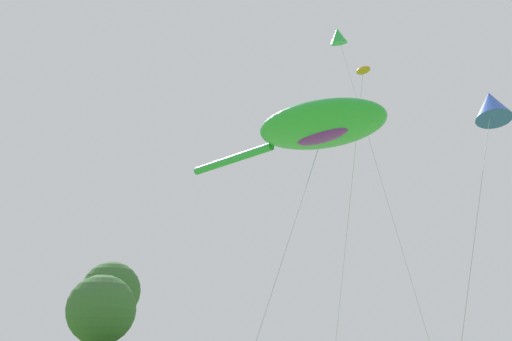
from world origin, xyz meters
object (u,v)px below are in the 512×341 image
(small_kite_diamond_red, at_px, (491,106))
(small_kite_delta_white, at_px, (362,80))
(tree_oak_right, at_px, (101,310))
(small_kite_stunt_black, at_px, (338,37))
(big_show_kite, at_px, (319,127))
(tree_broad_distant, at_px, (111,292))

(small_kite_diamond_red, bearing_deg, small_kite_delta_white, 120.46)
(small_kite_delta_white, bearing_deg, tree_oak_right, -4.38)
(small_kite_stunt_black, xyz_separation_m, tree_oak_right, (7.28, 39.12, -9.59))
(big_show_kite, bearing_deg, small_kite_stunt_black, 103.38)
(big_show_kite, height_order, small_kite_stunt_black, small_kite_stunt_black)
(big_show_kite, bearing_deg, small_kite_diamond_red, -5.66)
(small_kite_delta_white, relative_size, small_kite_diamond_red, 1.43)
(big_show_kite, height_order, tree_broad_distant, tree_broad_distant)
(small_kite_diamond_red, xyz_separation_m, small_kite_stunt_black, (2.28, 7.94, 6.86))
(small_kite_diamond_red, relative_size, tree_broad_distant, 0.74)
(tree_broad_distant, bearing_deg, small_kite_diamond_red, -104.81)
(big_show_kite, relative_size, small_kite_stunt_black, 0.67)
(small_kite_delta_white, xyz_separation_m, small_kite_stunt_black, (0.41, 1.58, 2.93))
(small_kite_diamond_red, bearing_deg, small_kite_stunt_black, 120.80)
(small_kite_delta_white, xyz_separation_m, tree_broad_distant, (13.12, 50.35, -3.74))
(small_kite_diamond_red, distance_m, tree_oak_right, 48.09)
(big_show_kite, relative_size, small_kite_diamond_red, 1.17)
(tree_broad_distant, bearing_deg, small_kite_stunt_black, -104.60)
(small_kite_delta_white, bearing_deg, small_kite_diamond_red, 169.93)
(big_show_kite, bearing_deg, tree_broad_distant, 156.92)
(small_kite_stunt_black, relative_size, tree_broad_distant, 1.30)
(big_show_kite, xyz_separation_m, small_kite_stunt_black, (2.35, 0.84, 5.33))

